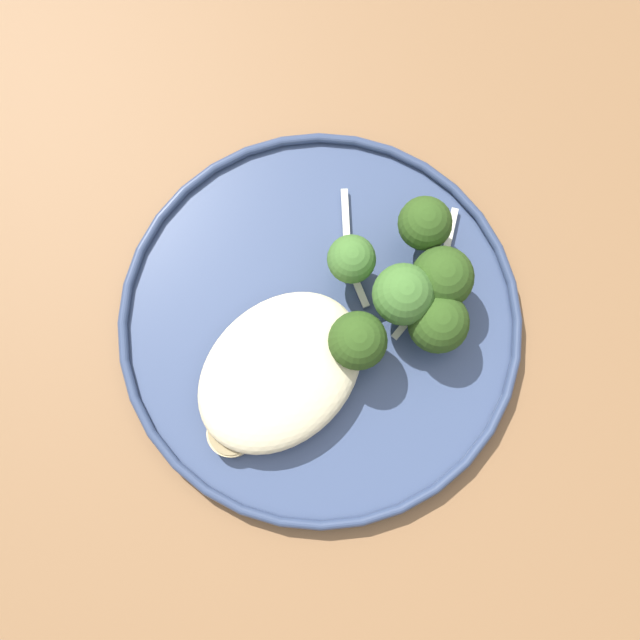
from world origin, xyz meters
TOP-DOWN VIEW (x-y plane):
  - ground at (0.00, 0.00)m, footprint 6.00×6.00m
  - wooden_dining_table at (0.00, 0.00)m, footprint 1.40×1.00m
  - dinner_plate at (0.03, 0.01)m, footprint 0.29×0.29m
  - noodle_bed at (0.08, 0.01)m, footprint 0.13×0.10m
  - seared_scallop_tiny_bay at (0.10, 0.03)m, footprint 0.03×0.03m
  - seared_scallop_center_golden at (0.09, -0.01)m, footprint 0.03×0.03m
  - seared_scallop_rear_pale at (0.07, 0.01)m, footprint 0.03×0.03m
  - seared_scallop_half_hidden at (0.13, 0.02)m, footprint 0.03×0.03m
  - broccoli_floret_front_edge at (-0.07, 0.01)m, footprint 0.04×0.04m
  - broccoli_floret_center_pile at (-0.05, 0.05)m, footprint 0.04×0.04m
  - broccoli_floret_near_rim at (0.03, 0.04)m, footprint 0.04×0.04m
  - broccoli_floret_tall_stalk at (-0.02, 0.07)m, footprint 0.04×0.04m
  - broccoli_floret_left_leaning at (-0.01, -0.01)m, footprint 0.03×0.03m
  - broccoli_floret_split_head at (-0.02, 0.04)m, footprint 0.04×0.04m
  - onion_sliver_pale_crescent at (-0.01, 0.00)m, footprint 0.02×0.05m
  - onion_sliver_short_strip at (-0.09, 0.03)m, footprint 0.03×0.02m
  - onion_sliver_curled_piece at (-0.02, 0.05)m, footprint 0.04×0.01m
  - onion_sliver_long_sliver at (-0.04, -0.04)m, footprint 0.03×0.03m

SIDE VIEW (x-z plane):
  - ground at x=0.00m, z-range 0.00..0.00m
  - wooden_dining_table at x=0.00m, z-range 0.29..1.03m
  - dinner_plate at x=0.03m, z-range 0.74..0.76m
  - onion_sliver_pale_crescent at x=-0.01m, z-range 0.75..0.76m
  - onion_sliver_short_strip at x=-0.09m, z-range 0.75..0.76m
  - onion_sliver_curled_piece at x=-0.02m, z-range 0.75..0.76m
  - onion_sliver_long_sliver at x=-0.04m, z-range 0.75..0.76m
  - seared_scallop_half_hidden at x=0.13m, z-range 0.75..0.77m
  - seared_scallop_center_golden at x=0.09m, z-range 0.75..0.77m
  - seared_scallop_tiny_bay at x=0.10m, z-range 0.75..0.77m
  - seared_scallop_rear_pale at x=0.07m, z-range 0.75..0.77m
  - noodle_bed at x=0.08m, z-range 0.75..0.79m
  - broccoli_floret_tall_stalk at x=-0.02m, z-range 0.75..0.81m
  - broccoli_floret_left_leaning at x=-0.01m, z-range 0.76..0.81m
  - broccoli_floret_center_pile at x=-0.05m, z-range 0.76..0.81m
  - broccoli_floret_near_rim at x=0.03m, z-range 0.76..0.81m
  - broccoli_floret_front_edge at x=-0.07m, z-range 0.76..0.82m
  - broccoli_floret_split_head at x=-0.02m, z-range 0.76..0.82m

